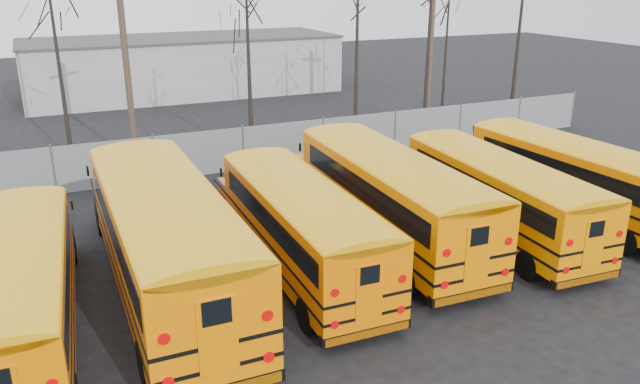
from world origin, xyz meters
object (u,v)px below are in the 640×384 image
bus_b (164,230)px  bus_d (387,189)px  bus_e (496,189)px  bus_f (573,172)px  utility_pole_left (126,58)px  bus_c (299,219)px  utility_pole_right (431,43)px  bus_a (18,283)px

bus_b → bus_d: 7.46m
bus_d → bus_e: bus_d is taller
bus_b → bus_e: 11.05m
bus_f → utility_pole_left: bearing=131.8°
bus_c → bus_e: bus_c is taller
bus_d → utility_pole_right: utility_pole_right is taller
bus_c → utility_pole_right: bearing=47.0°
utility_pole_left → utility_pole_right: size_ratio=1.04×
bus_d → utility_pole_right: (10.71, 13.51, 2.90)m
utility_pole_left → bus_a: bearing=-129.3°
bus_f → utility_pole_right: 15.04m
bus_a → bus_c: size_ratio=0.98×
utility_pole_right → bus_c: bearing=-121.5°
bus_d → bus_f: 7.36m
utility_pole_left → utility_pole_right: bearing=-18.4°
bus_f → utility_pole_right: size_ratio=1.14×
bus_c → bus_d: size_ratio=0.91×
utility_pole_left → bus_d: bearing=-85.0°
bus_d → bus_f: bearing=-4.0°
bus_a → utility_pole_left: size_ratio=1.06×
bus_f → bus_a: bearing=179.9°
bus_a → bus_f: size_ratio=0.96×
bus_b → utility_pole_right: size_ratio=1.32×
bus_a → bus_d: size_ratio=0.90×
bus_b → bus_d: bearing=6.3°
utility_pole_left → bus_c: bearing=-99.7°
bus_a → bus_b: (3.64, 0.92, 0.35)m
utility_pole_left → utility_pole_right: utility_pole_left is taller
bus_d → utility_pole_right: size_ratio=1.22×
bus_e → utility_pole_left: (-9.75, 13.92, 3.26)m
bus_e → utility_pole_left: bearing=128.8°
bus_a → utility_pole_right: utility_pole_right is taller
bus_f → utility_pole_left: size_ratio=1.10×
bus_b → bus_f: (14.74, -0.08, -0.28)m
bus_a → bus_e: size_ratio=0.99×
bus_d → utility_pole_left: bearing=117.9°
bus_d → bus_b: bearing=-171.8°
bus_a → bus_e: bearing=6.6°
bus_b → bus_c: size_ratio=1.18×
bus_d → bus_e: bearing=-13.8°
bus_b → utility_pole_right: utility_pole_right is taller
bus_c → bus_d: bearing=15.0°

